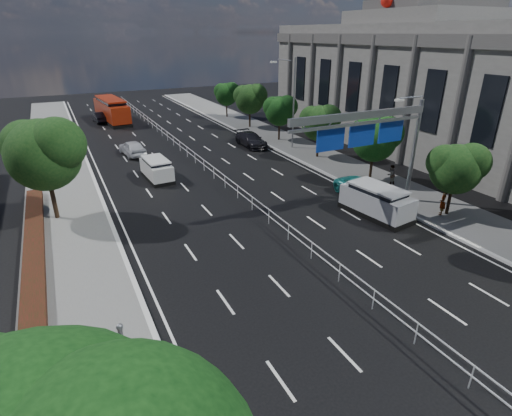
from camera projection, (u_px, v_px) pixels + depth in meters
ground at (399, 331)px, 16.30m from camera, size 160.00×160.00×0.00m
median_fence at (207, 167)px, 34.48m from camera, size 0.05×85.00×1.02m
hedge_near at (33, 352)px, 14.77m from camera, size 1.00×36.00×0.44m
toilet_sign at (109, 371)px, 10.61m from camera, size 1.62×0.18×4.34m
overhead_gantry at (373, 130)px, 25.03m from camera, size 10.24×0.38×7.45m
streetlight_far at (291, 98)px, 39.77m from camera, size 2.78×2.40×9.00m
civic_hall at (420, 84)px, 41.52m from camera, size 14.40×36.00×14.35m
near_tree_back at (44, 151)px, 24.21m from camera, size 4.84×4.51×6.69m
far_tree_c at (457, 166)px, 25.26m from camera, size 3.52×3.28×4.94m
far_tree_d at (375, 137)px, 31.28m from camera, size 3.85×3.59×5.34m
far_tree_e at (320, 121)px, 37.46m from camera, size 3.63×3.38×5.13m
far_tree_f at (280, 109)px, 43.62m from camera, size 3.52×3.28×5.02m
far_tree_g at (250, 98)px, 49.64m from camera, size 3.96×3.69×5.45m
far_tree_h at (227, 93)px, 55.90m from camera, size 3.41×3.18×4.91m
white_minivan at (157, 169)px, 32.88m from camera, size 1.96×4.12×1.75m
red_bus at (112, 109)px, 54.11m from camera, size 3.42×10.63×3.12m
near_car_silver at (132, 148)px, 39.48m from camera, size 2.27×4.48×1.46m
near_car_dark at (100, 117)px, 54.05m from camera, size 1.84×4.36×1.40m
silver_minivan at (377, 201)px, 26.28m from camera, size 2.68×5.11×2.03m
parked_car_teal at (363, 189)px, 29.26m from camera, size 2.25×4.76×1.32m
parked_car_dark at (251, 140)px, 42.56m from camera, size 2.01×4.92×1.43m
pedestrian_a at (443, 202)px, 26.10m from camera, size 0.74×0.72×1.71m
pedestrian_b at (391, 175)px, 31.41m from camera, size 0.78×0.62×1.58m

